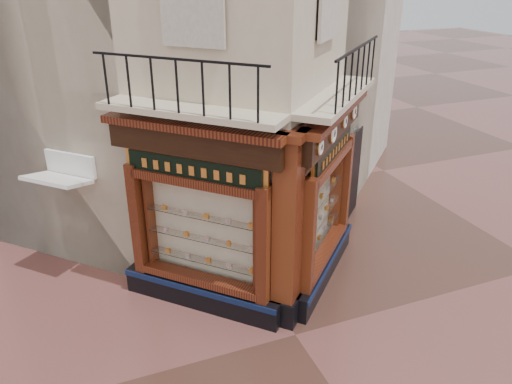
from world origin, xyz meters
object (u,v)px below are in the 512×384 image
corner_pilaster (287,235)px  signboard_right (333,150)px  clock_a (320,147)px  clock_b (333,133)px  signboard_left (193,170)px  clock_c (345,121)px  clock_d (354,111)px  awning (74,276)px

corner_pilaster → signboard_right: corner_pilaster is taller
clock_a → clock_b: size_ratio=0.79×
clock_a → signboard_right: bearing=4.6°
corner_pilaster → signboard_left: (-1.46, 1.01, 1.15)m
corner_pilaster → clock_c: size_ratio=12.98×
clock_d → signboard_left: 3.93m
clock_b → clock_d: size_ratio=1.10×
clock_b → signboard_right: size_ratio=0.21×
clock_b → clock_a: bearing=-180.0°
clock_c → signboard_left: clock_c is taller
clock_b → awning: bearing=107.8°
corner_pilaster → clock_b: (1.17, 0.57, 1.67)m
clock_c → awning: (-5.67, 1.98, -3.62)m
clock_b → signboard_left: bearing=125.4°
clock_a → clock_d: bearing=0.0°
clock_d → signboard_right: (-0.90, -0.75, -0.52)m
clock_c → signboard_left: 3.30m
clock_c → signboard_left: bearing=138.1°
clock_d → awning: clock_d is taller
awning → signboard_left: (2.41, -2.15, 3.10)m
clock_d → signboard_right: 1.28m
clock_b → awning: 6.73m
corner_pilaster → clock_a: 1.77m
clock_b → signboard_left: size_ratio=0.18×
corner_pilaster → awning: (-3.88, 3.17, -1.95)m
clock_c → clock_b: bearing=180.0°
clock_b → clock_c: 0.88m
clock_a → signboard_right: (0.89, 1.04, -0.52)m
clock_c → signboard_right: 0.64m
corner_pilaster → clock_a: corner_pilaster is taller
signboard_left → clock_b: bearing=-144.6°
signboard_left → signboard_right: (2.92, -0.00, 0.00)m
clock_a → clock_d: clock_d is taller
clock_c → signboard_right: clock_c is taller
awning → clock_d: bearing=-147.7°
corner_pilaster → clock_d: size_ratio=11.04×
clock_a → awning: (-4.45, 3.20, -3.62)m
signboard_left → clock_c: bearing=-131.9°
clock_b → clock_d: bearing=0.0°
clock_a → signboard_left: 2.35m
clock_d → signboard_left: (-3.83, -0.75, -0.52)m
awning → signboard_right: signboard_right is taller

